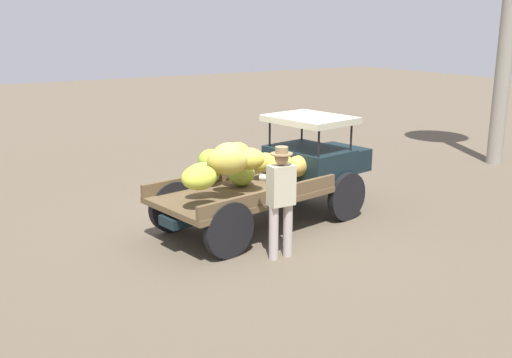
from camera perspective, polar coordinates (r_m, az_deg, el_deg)
The scene contains 3 objects.
ground_plane at distance 11.00m, azimuth 0.41°, elevation -4.15°, with size 60.00×60.00×0.00m, color brown.
truck at distance 10.71m, azimuth 1.83°, elevation 0.71°, with size 4.61×2.28×1.90m.
farmer at distance 9.05m, azimuth 2.43°, elevation -1.60°, with size 0.53×0.47×1.78m.
Camera 1 is at (-5.65, -8.73, 3.58)m, focal length 41.24 mm.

